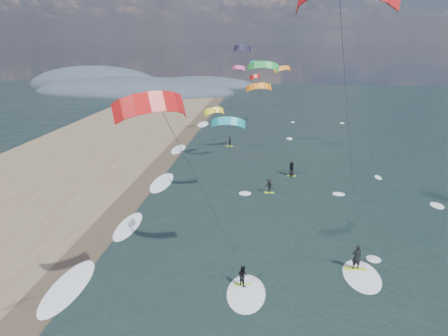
# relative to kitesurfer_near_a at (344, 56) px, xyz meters

# --- Properties ---
(wet_sand_strip) EXTENTS (3.00, 240.00, 0.00)m
(wet_sand_strip) POSITION_rel_kitesurfer_near_a_xyz_m (-17.68, 4.58, -15.31)
(wet_sand_strip) COLOR #382D23
(wet_sand_strip) RESTS_ON ground
(coastal_hills) EXTENTS (80.00, 41.00, 15.00)m
(coastal_hills) POSITION_rel_kitesurfer_near_a_xyz_m (-50.53, 102.44, -15.31)
(coastal_hills) COLOR #3D4756
(coastal_hills) RESTS_ON ground
(kitesurfer_near_a) EXTENTS (8.18, 9.19, 19.41)m
(kitesurfer_near_a) POSITION_rel_kitesurfer_near_a_xyz_m (0.00, 0.00, 0.00)
(kitesurfer_near_a) COLOR #AFD525
(kitesurfer_near_a) RESTS_ON ground
(kitesurfer_near_b) EXTENTS (6.89, 8.87, 14.54)m
(kitesurfer_near_b) POSITION_rel_kitesurfer_near_a_xyz_m (-7.14, -2.03, -6.18)
(kitesurfer_near_b) COLOR #AFD525
(kitesurfer_near_b) RESTS_ON ground
(far_kitesurfers) EXTENTS (10.10, 19.17, 1.83)m
(far_kitesurfers) POSITION_rel_kitesurfer_near_a_xyz_m (-2.95, 24.19, -14.46)
(far_kitesurfers) COLOR #AFD525
(far_kitesurfers) RESTS_ON ground
(bg_kite_field) EXTENTS (13.33, 72.56, 9.05)m
(bg_kite_field) POSITION_rel_kitesurfer_near_a_xyz_m (-6.18, 46.32, -4.92)
(bg_kite_field) COLOR green
(bg_kite_field) RESTS_ON ground
(shoreline_surf) EXTENTS (2.40, 79.40, 0.11)m
(shoreline_surf) POSITION_rel_kitesurfer_near_a_xyz_m (-16.48, 9.33, -15.31)
(shoreline_surf) COLOR white
(shoreline_surf) RESTS_ON ground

